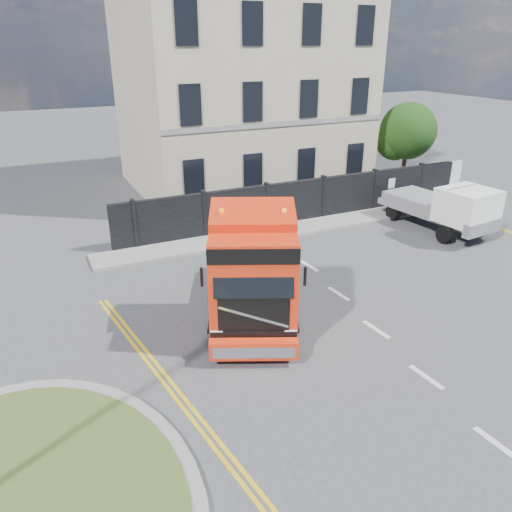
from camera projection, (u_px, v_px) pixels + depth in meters
ground at (282, 347)px, 13.98m from camera, size 120.00×120.00×0.00m
hoarding_fence at (315, 199)px, 23.64m from camera, size 18.80×0.25×2.00m
georgian_building at (239, 83)px, 27.75m from camera, size 12.30×10.30×12.80m
tree at (405, 134)px, 28.49m from camera, size 3.20×3.20×4.80m
pavement_far at (314, 225)px, 23.04m from camera, size 20.00×1.60×0.12m
truck at (253, 275)px, 14.41m from camera, size 4.66×6.58×3.71m
flatbed_pickup at (455, 209)px, 21.68m from camera, size 2.65×5.50×2.21m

